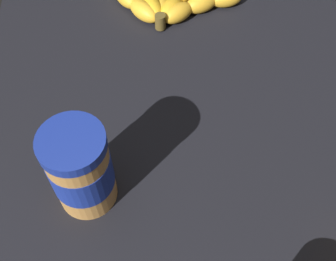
% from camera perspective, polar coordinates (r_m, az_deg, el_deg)
% --- Properties ---
extents(ground_plane, '(0.94, 0.67, 0.03)m').
position_cam_1_polar(ground_plane, '(0.68, 2.31, -1.21)').
color(ground_plane, black).
extents(peanut_butter_jar, '(0.08, 0.08, 0.14)m').
position_cam_1_polar(peanut_butter_jar, '(0.56, -11.77, -5.20)').
color(peanut_butter_jar, '#BF8442').
rests_on(peanut_butter_jar, ground_plane).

